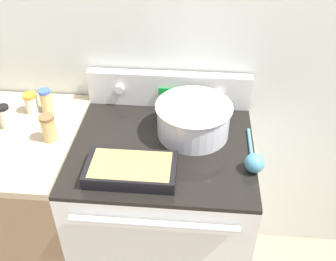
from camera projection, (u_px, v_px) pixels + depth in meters
name	position (u px, v px, depth m)	size (l,w,h in m)	color
kitchen_wall	(170.00, 37.00, 1.69)	(8.00, 0.05, 2.50)	silver
stove_range	(164.00, 221.00, 1.88)	(0.74, 0.68, 0.94)	silver
control_panel	(169.00, 89.00, 1.78)	(0.74, 0.07, 0.16)	silver
side_counter	(39.00, 212.00, 1.92)	(0.48, 0.65, 0.96)	#896B4C
mixing_bowl	(193.00, 118.00, 1.61)	(0.32, 0.32, 0.14)	silver
casserole_dish	(131.00, 169.00, 1.44)	(0.33, 0.19, 0.05)	black
ladle	(254.00, 161.00, 1.46)	(0.08, 0.28, 0.08)	teal
spice_jar_brown_cap	(49.00, 128.00, 1.57)	(0.06, 0.06, 0.11)	tan
spice_jar_blue_cap	(46.00, 101.00, 1.73)	(0.05, 0.05, 0.11)	tan
spice_jar_orange_cap	(31.00, 103.00, 1.74)	(0.06, 0.06, 0.09)	beige
spice_jar_black_cap	(5.00, 117.00, 1.64)	(0.05, 0.05, 0.11)	beige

